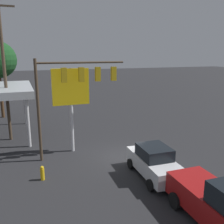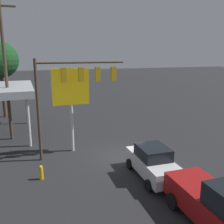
# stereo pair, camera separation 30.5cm
# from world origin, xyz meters

# --- Properties ---
(ground_plane) EXTENTS (200.00, 200.00, 0.00)m
(ground_plane) POSITION_xyz_m (0.00, 0.00, 0.00)
(ground_plane) COLOR #262628
(traffic_signal_assembly) EXTENTS (6.22, 0.43, 7.01)m
(traffic_signal_assembly) POSITION_xyz_m (3.07, -1.39, 5.28)
(traffic_signal_assembly) COLOR #473828
(traffic_signal_assembly) RESTS_ON ground
(utility_pole) EXTENTS (2.40, 0.26, 11.53)m
(utility_pole) POSITION_xyz_m (7.60, -6.81, 6.06)
(utility_pole) COLOR #473828
(utility_pole) RESTS_ON ground
(price_sign) EXTENTS (2.70, 0.27, 6.27)m
(price_sign) POSITION_xyz_m (3.10, -2.33, 4.65)
(price_sign) COLOR silver
(price_sign) RESTS_ON ground
(sedan_far) EXTENTS (2.21, 4.47, 1.93)m
(sedan_far) POSITION_xyz_m (-0.64, 3.46, 0.95)
(sedan_far) COLOR silver
(sedan_far) RESTS_ON ground
(pickup_parked) EXTENTS (2.38, 5.26, 2.40)m
(pickup_parked) POSITION_xyz_m (-0.93, 8.53, 1.11)
(pickup_parked) COLOR maroon
(pickup_parked) RESTS_ON ground
(fire_hydrant) EXTENTS (0.24, 0.24, 0.88)m
(fire_hydrant) POSITION_xyz_m (5.73, 1.51, 0.44)
(fire_hydrant) COLOR gold
(fire_hydrant) RESTS_ON ground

